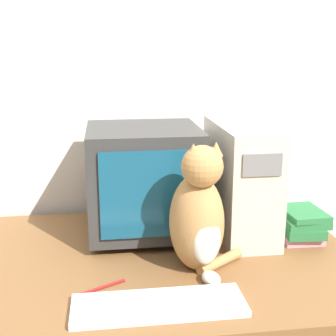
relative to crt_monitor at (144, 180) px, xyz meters
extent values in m
cube|color=silver|center=(0.04, 0.31, 0.28)|extent=(7.00, 0.05, 2.50)
cube|color=#333333|center=(0.00, 0.00, -0.20)|extent=(0.28, 0.23, 0.02)
cube|color=#333333|center=(0.00, 0.00, 0.01)|extent=(0.40, 0.39, 0.38)
cube|color=navy|center=(0.00, -0.19, 0.01)|extent=(0.32, 0.01, 0.30)
cube|color=beige|center=(0.36, -0.02, 0.00)|extent=(0.19, 0.47, 0.41)
cube|color=slate|center=(0.36, -0.25, 0.11)|extent=(0.13, 0.01, 0.07)
cube|color=silver|center=(-0.01, -0.53, -0.20)|extent=(0.47, 0.15, 0.02)
cube|color=silver|center=(-0.01, -0.53, -0.19)|extent=(0.42, 0.12, 0.00)
ellipsoid|color=#B7844C|center=(0.14, -0.30, -0.05)|extent=(0.21, 0.23, 0.31)
ellipsoid|color=beige|center=(0.15, -0.38, -0.08)|extent=(0.10, 0.07, 0.17)
sphere|color=#B7844C|center=(0.15, -0.34, 0.13)|extent=(0.15, 0.15, 0.13)
cone|color=#B7844C|center=(0.12, -0.34, 0.18)|extent=(0.04, 0.04, 0.04)
cone|color=#B7844C|center=(0.19, -0.33, 0.18)|extent=(0.04, 0.04, 0.04)
ellipsoid|color=beige|center=(0.16, -0.41, -0.19)|extent=(0.07, 0.09, 0.04)
cylinder|color=#B7844C|center=(0.22, -0.31, -0.19)|extent=(0.17, 0.14, 0.03)
cube|color=pink|center=(0.56, -0.13, -0.19)|extent=(0.15, 0.16, 0.03)
cube|color=#28703D|center=(0.56, -0.13, -0.16)|extent=(0.15, 0.20, 0.03)
cube|color=#28703D|center=(0.56, -0.13, -0.13)|extent=(0.15, 0.17, 0.03)
cube|color=#28703D|center=(0.57, -0.13, -0.11)|extent=(0.15, 0.19, 0.02)
cylinder|color=maroon|center=(-0.16, -0.40, -0.20)|extent=(0.13, 0.07, 0.01)
camera|label=1|loc=(-0.13, -1.64, 0.49)|focal=50.00mm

